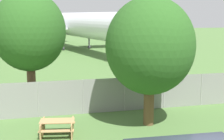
% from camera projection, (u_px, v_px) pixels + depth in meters
% --- Properties ---
extents(perimeter_fence, '(56.07, 0.07, 2.06)m').
position_uv_depth(perimeter_fence, '(125.00, 94.00, 18.79)').
color(perimeter_fence, gray).
rests_on(perimeter_fence, ground).
extents(airplane, '(34.77, 42.67, 11.95)m').
position_uv_depth(airplane, '(79.00, 25.00, 50.49)').
color(airplane, silver).
rests_on(airplane, ground).
extents(picnic_bench_near_cabin, '(1.85, 1.65, 0.76)m').
position_uv_depth(picnic_bench_near_cabin, '(57.00, 126.00, 14.99)').
color(picnic_bench_near_cabin, tan).
rests_on(picnic_bench_near_cabin, ground).
extents(tree_near_hangar, '(4.57, 4.57, 6.71)m').
position_uv_depth(tree_near_hangar, '(150.00, 46.00, 15.87)').
color(tree_near_hangar, brown).
rests_on(tree_near_hangar, ground).
extents(tree_left_of_cabin, '(4.26, 4.26, 7.16)m').
position_uv_depth(tree_left_of_cabin, '(29.00, 32.00, 18.15)').
color(tree_left_of_cabin, brown).
rests_on(tree_left_of_cabin, ground).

